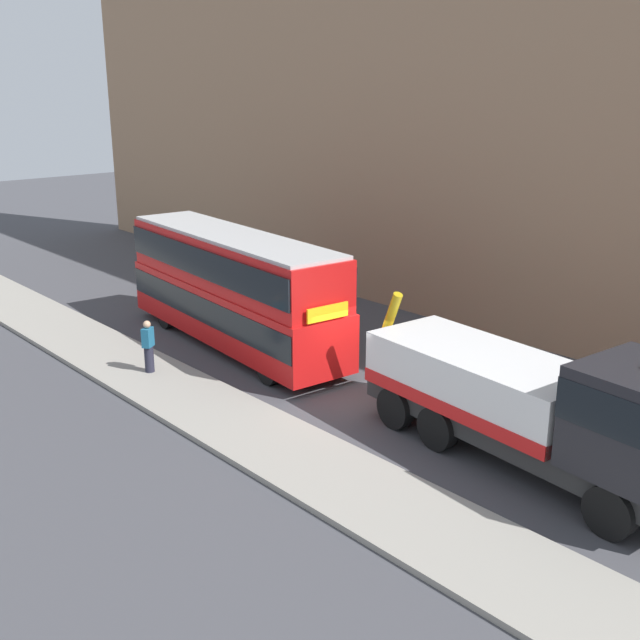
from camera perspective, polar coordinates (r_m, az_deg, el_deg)
ground_plane at (r=23.45m, az=3.42°, el=-5.60°), size 120.00×120.00×0.00m
near_kerb at (r=20.89m, az=-4.82°, el=-8.38°), size 60.00×2.80×0.15m
building_facade at (r=28.08m, az=16.04°, el=14.52°), size 60.00×1.50×16.00m
recovery_tow_truck at (r=19.20m, az=15.80°, el=-5.89°), size 10.23×3.42×3.67m
double_decker_bus at (r=27.33m, az=-6.46°, el=2.60°), size 11.18×3.51×4.06m
pedestrian_onlooker at (r=25.18m, az=-12.56°, el=-1.96°), size 0.44×0.48×1.71m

